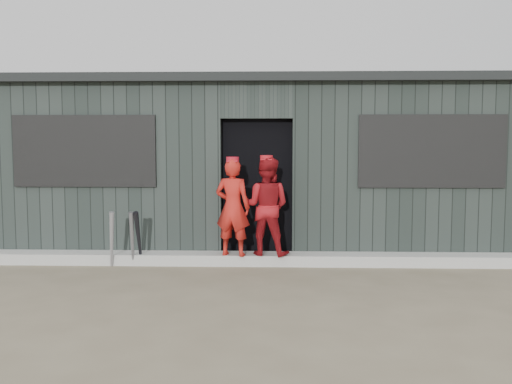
{
  "coord_description": "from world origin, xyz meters",
  "views": [
    {
      "loc": [
        0.26,
        -5.89,
        1.68
      ],
      "look_at": [
        0.0,
        1.8,
        1.0
      ],
      "focal_mm": 40.0,
      "sensor_mm": 36.0,
      "label": 1
    }
  ],
  "objects_px": {
    "player_red_right": "(266,206)",
    "bat_left": "(112,239)",
    "player_red_left": "(233,207)",
    "bat_mid": "(132,239)",
    "bat_right": "(139,238)",
    "dugout": "(259,166)",
    "player_grey_back": "(273,218)"
  },
  "relations": [
    {
      "from": "bat_left",
      "to": "player_red_left",
      "type": "height_order",
      "value": "player_red_left"
    },
    {
      "from": "bat_mid",
      "to": "player_red_right",
      "type": "relative_size",
      "value": 0.57
    },
    {
      "from": "player_red_left",
      "to": "dugout",
      "type": "relative_size",
      "value": 0.16
    },
    {
      "from": "bat_left",
      "to": "bat_mid",
      "type": "relative_size",
      "value": 1.01
    },
    {
      "from": "bat_mid",
      "to": "player_grey_back",
      "type": "bearing_deg",
      "value": 24.6
    },
    {
      "from": "player_red_left",
      "to": "bat_left",
      "type": "bearing_deg",
      "value": 18.19
    },
    {
      "from": "player_red_left",
      "to": "player_grey_back",
      "type": "height_order",
      "value": "player_red_left"
    },
    {
      "from": "bat_left",
      "to": "bat_mid",
      "type": "xyz_separation_m",
      "value": [
        0.27,
        0.04,
        -0.0
      ]
    },
    {
      "from": "bat_left",
      "to": "bat_right",
      "type": "distance_m",
      "value": 0.35
    },
    {
      "from": "dugout",
      "to": "player_grey_back",
      "type": "bearing_deg",
      "value": -78.01
    },
    {
      "from": "player_red_left",
      "to": "dugout",
      "type": "bearing_deg",
      "value": -85.8
    },
    {
      "from": "player_red_left",
      "to": "bat_mid",
      "type": "bearing_deg",
      "value": 17.48
    },
    {
      "from": "bat_left",
      "to": "player_red_left",
      "type": "distance_m",
      "value": 1.67
    },
    {
      "from": "bat_left",
      "to": "dugout",
      "type": "xyz_separation_m",
      "value": [
        1.92,
        1.95,
        0.91
      ]
    },
    {
      "from": "player_red_right",
      "to": "dugout",
      "type": "bearing_deg",
      "value": -70.89
    },
    {
      "from": "bat_left",
      "to": "bat_mid",
      "type": "height_order",
      "value": "bat_left"
    },
    {
      "from": "bat_right",
      "to": "player_red_left",
      "type": "relative_size",
      "value": 0.6
    },
    {
      "from": "bat_mid",
      "to": "bat_right",
      "type": "relative_size",
      "value": 0.96
    },
    {
      "from": "bat_left",
      "to": "player_grey_back",
      "type": "bearing_deg",
      "value": 22.7
    },
    {
      "from": "bat_left",
      "to": "bat_right",
      "type": "relative_size",
      "value": 0.97
    },
    {
      "from": "player_red_right",
      "to": "player_red_left",
      "type": "bearing_deg",
      "value": 22.71
    },
    {
      "from": "bat_mid",
      "to": "player_red_left",
      "type": "relative_size",
      "value": 0.58
    },
    {
      "from": "player_red_right",
      "to": "bat_left",
      "type": "bearing_deg",
      "value": 19.72
    },
    {
      "from": "bat_left",
      "to": "bat_mid",
      "type": "distance_m",
      "value": 0.27
    },
    {
      "from": "bat_right",
      "to": "player_red_left",
      "type": "bearing_deg",
      "value": 2.27
    },
    {
      "from": "bat_mid",
      "to": "bat_right",
      "type": "xyz_separation_m",
      "value": [
        0.08,
        0.04,
        0.0
      ]
    },
    {
      "from": "player_red_left",
      "to": "dugout",
      "type": "xyz_separation_m",
      "value": [
        0.31,
        1.82,
        0.48
      ]
    },
    {
      "from": "bat_left",
      "to": "player_red_left",
      "type": "bearing_deg",
      "value": 4.39
    },
    {
      "from": "bat_right",
      "to": "player_red_right",
      "type": "xyz_separation_m",
      "value": [
        1.72,
        0.12,
        0.43
      ]
    },
    {
      "from": "player_red_right",
      "to": "bat_right",
      "type": "bearing_deg",
      "value": 18.33
    },
    {
      "from": "bat_left",
      "to": "player_grey_back",
      "type": "xyz_separation_m",
      "value": [
        2.14,
        0.9,
        0.17
      ]
    },
    {
      "from": "player_red_right",
      "to": "player_grey_back",
      "type": "height_order",
      "value": "player_red_right"
    }
  ]
}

